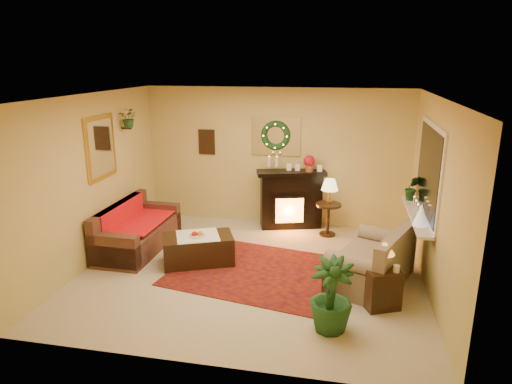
% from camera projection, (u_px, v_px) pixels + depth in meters
% --- Properties ---
extents(floor, '(5.00, 5.00, 0.00)m').
position_uv_depth(floor, '(251.00, 271.00, 6.89)').
color(floor, beige).
rests_on(floor, ground).
extents(ceiling, '(5.00, 5.00, 0.00)m').
position_uv_depth(ceiling, '(251.00, 96.00, 6.16)').
color(ceiling, white).
rests_on(ceiling, ground).
extents(wall_back, '(5.00, 5.00, 0.00)m').
position_uv_depth(wall_back, '(276.00, 157.00, 8.65)').
color(wall_back, '#EFD88C').
rests_on(wall_back, ground).
extents(wall_front, '(5.00, 5.00, 0.00)m').
position_uv_depth(wall_front, '(203.00, 250.00, 4.41)').
color(wall_front, '#EFD88C').
rests_on(wall_front, ground).
extents(wall_left, '(4.50, 4.50, 0.00)m').
position_uv_depth(wall_left, '(92.00, 180.00, 7.00)').
color(wall_left, '#EFD88C').
rests_on(wall_left, ground).
extents(wall_right, '(4.50, 4.50, 0.00)m').
position_uv_depth(wall_right, '(435.00, 199.00, 6.05)').
color(wall_right, '#EFD88C').
rests_on(wall_right, ground).
extents(area_rug, '(2.89, 2.37, 0.01)m').
position_uv_depth(area_rug, '(261.00, 272.00, 6.86)').
color(area_rug, maroon).
rests_on(area_rug, floor).
extents(sofa, '(0.83, 1.82, 0.78)m').
position_uv_depth(sofa, '(138.00, 225.00, 7.61)').
color(sofa, '#402417').
rests_on(sofa, floor).
extents(red_throw, '(0.86, 1.39, 0.02)m').
position_uv_depth(red_throw, '(138.00, 220.00, 7.75)').
color(red_throw, '#B22417').
rests_on(red_throw, sofa).
extents(fireplace, '(1.18, 0.66, 1.03)m').
position_uv_depth(fireplace, '(291.00, 199.00, 8.59)').
color(fireplace, black).
rests_on(fireplace, floor).
extents(poinsettia, '(0.21, 0.21, 0.21)m').
position_uv_depth(poinsettia, '(309.00, 161.00, 8.33)').
color(poinsettia, '#B61422').
rests_on(poinsettia, fireplace).
extents(mantel_candle_a, '(0.06, 0.06, 0.18)m').
position_uv_depth(mantel_candle_a, '(269.00, 162.00, 8.44)').
color(mantel_candle_a, '#FFF2CF').
rests_on(mantel_candle_a, fireplace).
extents(mantel_candle_b, '(0.06, 0.06, 0.19)m').
position_uv_depth(mantel_candle_b, '(277.00, 162.00, 8.42)').
color(mantel_candle_b, white).
rests_on(mantel_candle_b, fireplace).
extents(mantel_mirror, '(0.92, 0.02, 0.72)m').
position_uv_depth(mantel_mirror, '(276.00, 136.00, 8.52)').
color(mantel_mirror, white).
rests_on(mantel_mirror, wall_back).
extents(wreath, '(0.55, 0.11, 0.55)m').
position_uv_depth(wreath, '(275.00, 136.00, 8.47)').
color(wreath, '#194719').
rests_on(wreath, wall_back).
extents(wall_art, '(0.32, 0.03, 0.48)m').
position_uv_depth(wall_art, '(207.00, 142.00, 8.81)').
color(wall_art, '#381E11').
rests_on(wall_art, wall_back).
extents(gold_mirror, '(0.03, 0.84, 1.00)m').
position_uv_depth(gold_mirror, '(101.00, 148.00, 7.15)').
color(gold_mirror, gold).
rests_on(gold_mirror, wall_left).
extents(hanging_plant, '(0.33, 0.28, 0.36)m').
position_uv_depth(hanging_plant, '(130.00, 127.00, 7.77)').
color(hanging_plant, '#194719').
rests_on(hanging_plant, wall_left).
extents(loveseat, '(1.33, 1.65, 0.84)m').
position_uv_depth(loveseat, '(372.00, 255.00, 6.45)').
color(loveseat, '#7E6957').
rests_on(loveseat, floor).
extents(window_frame, '(0.03, 1.86, 1.36)m').
position_uv_depth(window_frame, '(429.00, 171.00, 6.50)').
color(window_frame, white).
rests_on(window_frame, wall_right).
extents(window_glass, '(0.02, 1.70, 1.22)m').
position_uv_depth(window_glass, '(428.00, 171.00, 6.51)').
color(window_glass, black).
rests_on(window_glass, wall_right).
extents(window_sill, '(0.22, 1.86, 0.04)m').
position_uv_depth(window_sill, '(417.00, 215.00, 6.71)').
color(window_sill, white).
rests_on(window_sill, wall_right).
extents(mini_tree, '(0.21, 0.21, 0.31)m').
position_uv_depth(mini_tree, '(421.00, 215.00, 6.21)').
color(mini_tree, white).
rests_on(mini_tree, window_sill).
extents(sill_plant, '(0.29, 0.23, 0.53)m').
position_uv_depth(sill_plant, '(412.00, 189.00, 7.32)').
color(sill_plant, '#195621').
rests_on(sill_plant, window_sill).
extents(side_table_round, '(0.54, 0.54, 0.60)m').
position_uv_depth(side_table_round, '(328.00, 218.00, 8.24)').
color(side_table_round, black).
rests_on(side_table_round, floor).
extents(lamp_cream, '(0.30, 0.30, 0.46)m').
position_uv_depth(lamp_cream, '(330.00, 188.00, 8.10)').
color(lamp_cream, '#F4DD90').
rests_on(lamp_cream, side_table_round).
extents(end_table_square, '(0.56, 0.56, 0.52)m').
position_uv_depth(end_table_square, '(380.00, 286.00, 5.87)').
color(end_table_square, black).
rests_on(end_table_square, floor).
extents(lamp_tiffany, '(0.26, 0.26, 0.38)m').
position_uv_depth(lamp_tiffany, '(385.00, 251.00, 5.75)').
color(lamp_tiffany, orange).
rests_on(lamp_tiffany, end_table_square).
extents(coffee_table, '(1.21, 0.96, 0.45)m').
position_uv_depth(coffee_table, '(198.00, 250.00, 7.12)').
color(coffee_table, black).
rests_on(coffee_table, floor).
extents(fruit_bowl, '(0.24, 0.24, 0.06)m').
position_uv_depth(fruit_bowl, '(197.00, 237.00, 7.03)').
color(fruit_bowl, silver).
rests_on(fruit_bowl, coffee_table).
extents(floor_palm, '(1.58, 1.58, 2.68)m').
position_uv_depth(floor_palm, '(331.00, 295.00, 5.28)').
color(floor_palm, '#355F2C').
rests_on(floor_palm, floor).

